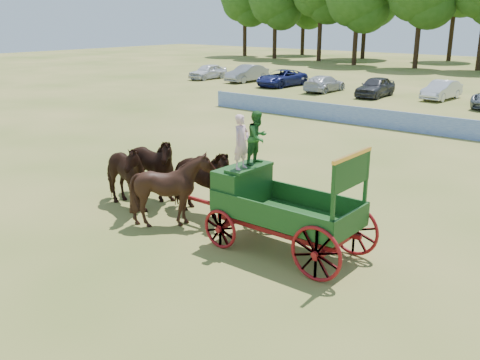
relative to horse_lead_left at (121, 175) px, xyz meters
The scene contains 8 objects.
ground 2.82m from the horse_lead_left, ahead, with size 160.00×160.00×0.00m, color #AB904D.
horse_lead_left is the anchor object (origin of this frame).
horse_lead_right 1.10m from the horse_lead_left, 90.00° to the left, with size 1.21×2.66×2.24m, color black.
horse_wheel_left 2.40m from the horse_lead_left, ahead, with size 1.81×2.04×2.25m, color black.
horse_wheel_right 2.64m from the horse_lead_left, 24.62° to the left, with size 1.21×2.66×2.24m, color black.
farm_dray 5.43m from the horse_lead_left, ahead, with size 6.00×2.00×3.62m.
sponsor_banner 17.76m from the horse_lead_left, 84.94° to the left, with size 26.00×0.08×1.05m, color #1E48A6.
parked_cars 30.28m from the horse_lead_left, 101.59° to the left, with size 35.39×6.62×1.59m.
Camera 1 is at (10.92, -10.11, 6.04)m, focal length 40.00 mm.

